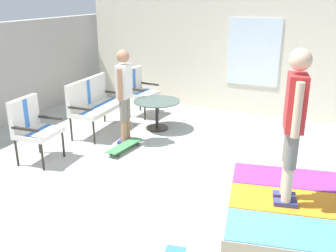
% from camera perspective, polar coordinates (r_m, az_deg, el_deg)
% --- Properties ---
extents(ground_plane, '(12.00, 12.00, 0.10)m').
position_cam_1_polar(ground_plane, '(5.57, -0.94, -8.52)').
color(ground_plane, '#A8A8A3').
extents(house_facade, '(0.23, 6.00, 2.68)m').
position_cam_1_polar(house_facade, '(8.74, 6.93, 11.22)').
color(house_facade, beige).
rests_on(house_facade, ground_plane).
extents(skate_ramp, '(2.03, 2.16, 0.43)m').
position_cam_1_polar(skate_ramp, '(4.51, 17.65, -12.89)').
color(skate_ramp, tan).
rests_on(skate_ramp, ground_plane).
extents(patio_bench, '(1.28, 0.62, 1.02)m').
position_cam_1_polar(patio_bench, '(7.38, -11.05, 3.74)').
color(patio_bench, '#2D2823').
rests_on(patio_bench, ground_plane).
extents(patio_chair_near_house, '(0.67, 0.60, 1.02)m').
position_cam_1_polar(patio_chair_near_house, '(8.32, -4.53, 5.78)').
color(patio_chair_near_house, '#2D2823').
rests_on(patio_chair_near_house, ground_plane).
extents(patio_chair_by_wall, '(0.66, 0.60, 1.02)m').
position_cam_1_polar(patio_chair_by_wall, '(6.32, -19.57, 0.29)').
color(patio_chair_by_wall, '#2D2823').
rests_on(patio_chair_by_wall, ground_plane).
extents(patio_table, '(0.90, 0.90, 0.57)m').
position_cam_1_polar(patio_table, '(7.45, -1.67, 2.55)').
color(patio_table, '#2D2823').
rests_on(patio_table, ground_plane).
extents(person_watching, '(0.47, 0.28, 1.65)m').
position_cam_1_polar(person_watching, '(6.64, -6.52, 5.29)').
color(person_watching, navy).
rests_on(person_watching, ground_plane).
extents(person_skater, '(0.47, 0.29, 1.63)m').
position_cam_1_polar(person_skater, '(4.00, 18.19, 1.16)').
color(person_skater, navy).
rests_on(person_skater, skate_ramp).
extents(skateboard_by_bench, '(0.82, 0.28, 0.10)m').
position_cam_1_polar(skateboard_by_bench, '(6.55, -6.45, -2.95)').
color(skateboard_by_bench, '#3F8C4C').
rests_on(skateboard_by_bench, ground_plane).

